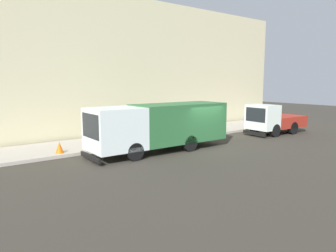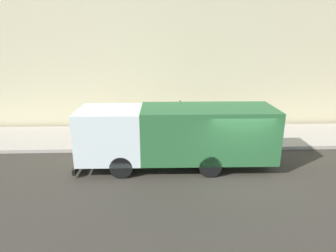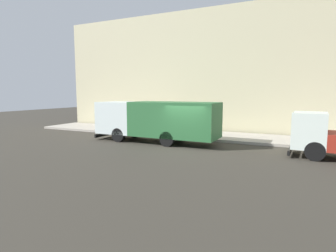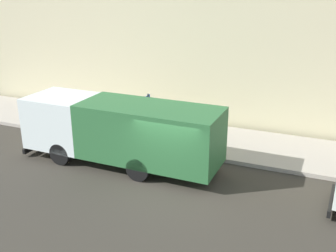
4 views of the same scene
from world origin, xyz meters
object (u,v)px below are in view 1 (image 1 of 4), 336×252
Objects in this scene: small_flatbed_truck at (273,120)px; pedestrian_walking at (139,126)px; traffic_cone_orange at (59,147)px; large_utility_truck at (160,125)px; street_sign_post at (145,120)px.

small_flatbed_truck is 2.95× the size of pedestrian_walking.
pedestrian_walking is 5.33m from traffic_cone_orange.
large_utility_truck reaches higher than pedestrian_walking.
small_flatbed_truck is 10.39m from pedestrian_walking.
large_utility_truck is 10.22m from small_flatbed_truck.
traffic_cone_orange is 0.26× the size of street_sign_post.
large_utility_truck is 5.54m from traffic_cone_orange.
traffic_cone_orange is at bearing 83.36° from small_flatbed_truck.
street_sign_post is at bearing 79.60° from small_flatbed_truck.
pedestrian_walking is at bearing 75.44° from small_flatbed_truck.
large_utility_truck is at bearing 171.14° from street_sign_post.
large_utility_truck is at bearing -114.17° from traffic_cone_orange.
street_sign_post is at bearing -115.24° from pedestrian_walking.
traffic_cone_orange is at bearing 87.58° from street_sign_post.
street_sign_post reaches higher than small_flatbed_truck.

